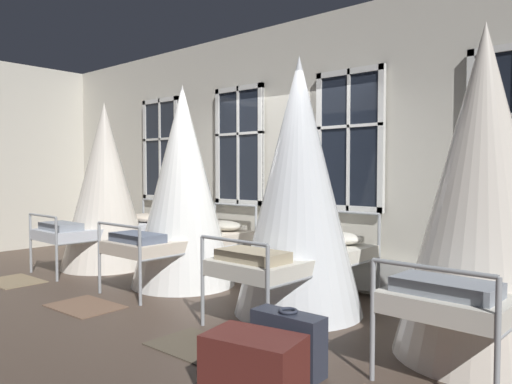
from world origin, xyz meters
TOP-DOWN VIEW (x-y plane):
  - ground at (0.00, 0.00)m, footprint 19.63×19.63m
  - back_wall_with_windows at (0.00, 1.17)m, footprint 10.82×0.10m
  - window_bank at (-0.00, 1.05)m, footprint 6.38×0.10m
  - cot_first at (-2.69, -0.03)m, footprint 1.34×1.99m
  - cot_second at (-0.90, -0.01)m, footprint 1.34×1.97m
  - cot_third at (0.95, -0.03)m, footprint 1.34×1.98m
  - cot_fourth at (2.76, -0.07)m, footprint 1.34×1.99m
  - rug_first at (-2.73, -1.40)m, footprint 0.81×0.58m
  - rug_second at (-0.91, -1.40)m, footprint 0.82×0.59m
  - rug_third at (0.91, -1.40)m, footprint 0.80×0.56m
  - suitcase_dark at (1.79, -1.31)m, footprint 0.57×0.23m
  - travel_trunk at (1.82, -1.72)m, footprint 0.70×0.51m

SIDE VIEW (x-z plane):
  - ground at x=0.00m, z-range 0.00..0.00m
  - rug_first at x=-2.73m, z-range 0.00..0.01m
  - rug_second at x=-0.91m, z-range 0.00..0.01m
  - rug_third at x=0.91m, z-range 0.00..0.01m
  - travel_trunk at x=1.82m, z-range 0.00..0.39m
  - suitcase_dark at x=1.79m, z-range -0.01..0.46m
  - window_bank at x=0.00m, z-range -0.28..2.35m
  - cot_first at x=-2.69m, z-range -0.04..2.48m
  - cot_second at x=-0.90m, z-range -0.04..2.53m
  - cot_fourth at x=2.76m, z-range -0.04..2.59m
  - cot_third at x=0.95m, z-range -0.05..2.61m
  - back_wall_with_windows at x=0.00m, z-range 0.00..3.46m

